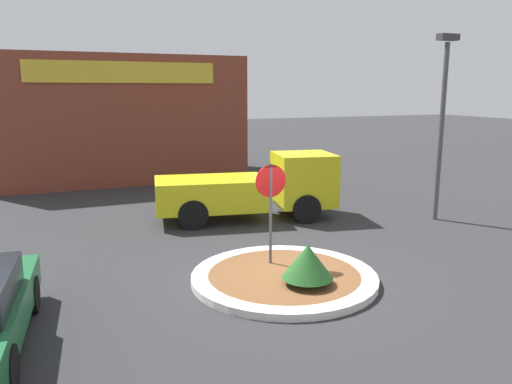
% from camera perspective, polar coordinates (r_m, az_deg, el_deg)
% --- Properties ---
extents(ground_plane, '(120.00, 120.00, 0.00)m').
position_cam_1_polar(ground_plane, '(11.56, 3.22, -10.07)').
color(ground_plane, '#2D2D30').
extents(traffic_island, '(4.22, 4.22, 0.17)m').
position_cam_1_polar(traffic_island, '(11.53, 3.23, -9.69)').
color(traffic_island, silver).
rests_on(traffic_island, ground_plane).
extents(stop_sign, '(0.77, 0.07, 2.58)m').
position_cam_1_polar(stop_sign, '(11.71, 1.70, -0.51)').
color(stop_sign, '#4C4C51').
rests_on(stop_sign, ground_plane).
extents(island_shrub, '(1.10, 1.10, 0.88)m').
position_cam_1_polar(island_shrub, '(10.77, 5.91, -7.88)').
color(island_shrub, brown).
rests_on(island_shrub, traffic_island).
extents(utility_truck, '(6.18, 3.06, 2.16)m').
position_cam_1_polar(utility_truck, '(16.65, -0.18, 0.51)').
color(utility_truck, gold).
rests_on(utility_truck, ground_plane).
extents(storefront_building, '(11.40, 6.07, 5.81)m').
position_cam_1_polar(storefront_building, '(25.61, -15.61, 8.14)').
color(storefront_building, brown).
rests_on(storefront_building, ground_plane).
extents(light_pole, '(0.70, 0.30, 5.98)m').
position_cam_1_polar(light_pole, '(17.32, 20.53, 8.47)').
color(light_pole, '#4C4C51').
rests_on(light_pole, ground_plane).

